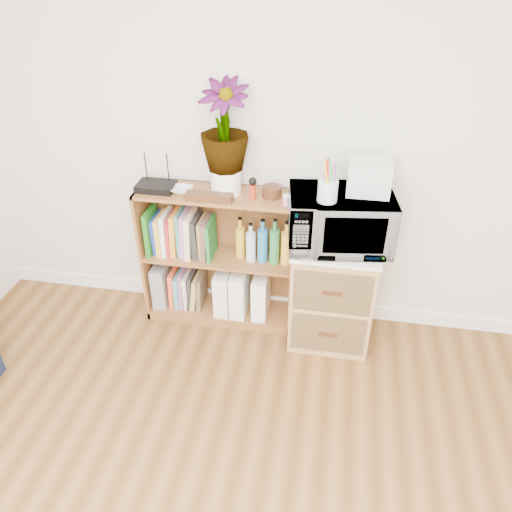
# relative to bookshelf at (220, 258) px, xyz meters

# --- Properties ---
(skirting_board) EXTENTS (4.00, 0.02, 0.10)m
(skirting_board) POSITION_rel_bookshelf_xyz_m (0.35, 0.14, -0.42)
(skirting_board) COLOR white
(skirting_board) RESTS_ON ground
(bookshelf) EXTENTS (1.00, 0.30, 0.95)m
(bookshelf) POSITION_rel_bookshelf_xyz_m (0.00, 0.00, 0.00)
(bookshelf) COLOR brown
(bookshelf) RESTS_ON ground
(wicker_unit) EXTENTS (0.50, 0.45, 0.70)m
(wicker_unit) POSITION_rel_bookshelf_xyz_m (0.75, -0.08, -0.12)
(wicker_unit) COLOR #9E7542
(wicker_unit) RESTS_ON ground
(microwave) EXTENTS (0.64, 0.48, 0.33)m
(microwave) POSITION_rel_bookshelf_xyz_m (0.75, -0.08, 0.41)
(microwave) COLOR silver
(microwave) RESTS_ON wicker_unit
(pen_cup) EXTENTS (0.11, 0.11, 0.12)m
(pen_cup) POSITION_rel_bookshelf_xyz_m (0.67, -0.18, 0.63)
(pen_cup) COLOR white
(pen_cup) RESTS_ON microwave
(small_appliance) EXTENTS (0.24, 0.20, 0.19)m
(small_appliance) POSITION_rel_bookshelf_xyz_m (0.89, -0.03, 0.66)
(small_appliance) COLOR silver
(small_appliance) RESTS_ON microwave
(router) EXTENTS (0.23, 0.16, 0.04)m
(router) POSITION_rel_bookshelf_xyz_m (-0.37, -0.02, 0.50)
(router) COLOR black
(router) RESTS_ON bookshelf
(white_bowl) EXTENTS (0.13, 0.13, 0.03)m
(white_bowl) POSITION_rel_bookshelf_xyz_m (-0.21, -0.03, 0.49)
(white_bowl) COLOR silver
(white_bowl) RESTS_ON bookshelf
(plant_pot) EXTENTS (0.18, 0.18, 0.15)m
(plant_pot) POSITION_rel_bookshelf_xyz_m (0.06, 0.02, 0.55)
(plant_pot) COLOR white
(plant_pot) RESTS_ON bookshelf
(potted_plant) EXTENTS (0.29, 0.29, 0.51)m
(potted_plant) POSITION_rel_bookshelf_xyz_m (0.06, 0.02, 0.89)
(potted_plant) COLOR #396F2C
(potted_plant) RESTS_ON plant_pot
(trinket_box) EXTENTS (0.28, 0.07, 0.04)m
(trinket_box) POSITION_rel_bookshelf_xyz_m (-0.02, -0.10, 0.50)
(trinket_box) COLOR #3A220F
(trinket_box) RESTS_ON bookshelf
(kokeshi_doll) EXTENTS (0.04, 0.04, 0.09)m
(kokeshi_doll) POSITION_rel_bookshelf_xyz_m (0.23, -0.04, 0.52)
(kokeshi_doll) COLOR #A92C14
(kokeshi_doll) RESTS_ON bookshelf
(wooden_bowl) EXTENTS (0.11, 0.11, 0.07)m
(wooden_bowl) POSITION_rel_bookshelf_xyz_m (0.34, 0.01, 0.51)
(wooden_bowl) COLOR #3B1E10
(wooden_bowl) RESTS_ON bookshelf
(paint_jars) EXTENTS (0.10, 0.04, 0.05)m
(paint_jars) POSITION_rel_bookshelf_xyz_m (0.47, -0.09, 0.50)
(paint_jars) COLOR pink
(paint_jars) RESTS_ON bookshelf
(file_box) EXTENTS (0.09, 0.25, 0.31)m
(file_box) POSITION_rel_bookshelf_xyz_m (-0.42, 0.00, -0.25)
(file_box) COLOR gray
(file_box) RESTS_ON bookshelf
(magazine_holder_left) EXTENTS (0.10, 0.25, 0.31)m
(magazine_holder_left) POSITION_rel_bookshelf_xyz_m (0.02, -0.01, -0.25)
(magazine_holder_left) COLOR white
(magazine_holder_left) RESTS_ON bookshelf
(magazine_holder_mid) EXTENTS (0.10, 0.26, 0.32)m
(magazine_holder_mid) POSITION_rel_bookshelf_xyz_m (0.13, -0.01, -0.24)
(magazine_holder_mid) COLOR white
(magazine_holder_mid) RESTS_ON bookshelf
(magazine_holder_right) EXTENTS (0.10, 0.25, 0.31)m
(magazine_holder_right) POSITION_rel_bookshelf_xyz_m (0.28, -0.01, -0.25)
(magazine_holder_right) COLOR white
(magazine_holder_right) RESTS_ON bookshelf
(cookbooks) EXTENTS (0.43, 0.20, 0.30)m
(cookbooks) POSITION_rel_bookshelf_xyz_m (-0.25, 0.00, 0.16)
(cookbooks) COLOR #1F691C
(cookbooks) RESTS_ON bookshelf
(liquor_bottles) EXTENTS (0.37, 0.07, 0.31)m
(liquor_bottles) POSITION_rel_bookshelf_xyz_m (0.30, 0.00, 0.17)
(liquor_bottles) COLOR gold
(liquor_bottles) RESTS_ON bookshelf
(lower_books) EXTENTS (0.24, 0.19, 0.28)m
(lower_books) POSITION_rel_bookshelf_xyz_m (-0.24, -0.00, -0.28)
(lower_books) COLOR #F1512A
(lower_books) RESTS_ON bookshelf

